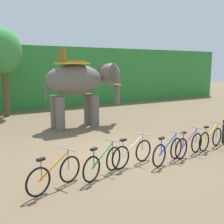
# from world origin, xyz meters

# --- Properties ---
(ground_plane) EXTENTS (80.00, 80.00, 0.00)m
(ground_plane) POSITION_xyz_m (0.00, 0.00, 0.00)
(ground_plane) COLOR brown
(foliage_hedge) EXTENTS (36.00, 6.00, 4.39)m
(foliage_hedge) POSITION_xyz_m (0.00, 14.27, 2.20)
(foliage_hedge) COLOR #338438
(foliage_hedge) RESTS_ON ground
(tree_center) EXTENTS (2.12, 2.12, 5.19)m
(tree_center) POSITION_xyz_m (-2.07, 9.44, 3.81)
(tree_center) COLOR brown
(tree_center) RESTS_ON ground
(elephant) EXTENTS (4.14, 2.08, 3.78)m
(elephant) POSITION_xyz_m (0.69, 4.69, 2.20)
(elephant) COLOR #665E56
(elephant) RESTS_ON ground
(bike_orange) EXTENTS (1.61, 0.75, 0.92)m
(bike_orange) POSITION_xyz_m (-2.81, -1.53, 0.39)
(bike_orange) COLOR black
(bike_orange) RESTS_ON ground
(bike_green) EXTENTS (1.58, 0.80, 0.92)m
(bike_green) POSITION_xyz_m (-1.40, -1.43, 0.39)
(bike_green) COLOR black
(bike_green) RESTS_ON ground
(bike_white) EXTENTS (1.68, 0.55, 0.92)m
(bike_white) POSITION_xyz_m (-0.23, -1.15, 0.39)
(bike_white) COLOR black
(bike_white) RESTS_ON ground
(bike_blue) EXTENTS (1.65, 0.65, 0.92)m
(bike_blue) POSITION_xyz_m (0.86, -1.54, 0.39)
(bike_blue) COLOR black
(bike_blue) RESTS_ON ground
(bike_purple) EXTENTS (1.67, 0.60, 0.92)m
(bike_purple) POSITION_xyz_m (1.93, -1.39, 0.39)
(bike_purple) COLOR black
(bike_purple) RESTS_ON ground
(bike_yellow) EXTENTS (1.67, 0.59, 0.92)m
(bike_yellow) POSITION_xyz_m (3.23, -1.19, 0.39)
(bike_yellow) COLOR black
(bike_yellow) RESTS_ON ground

